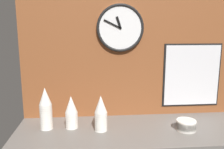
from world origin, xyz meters
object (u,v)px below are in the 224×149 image
at_px(cup_stack_center_left, 101,113).
at_px(menu_board, 192,75).
at_px(cup_stack_far_left, 46,108).
at_px(cup_stack_left, 71,112).
at_px(bowl_stack_right, 186,125).
at_px(wall_clock, 120,28).

xyz_separation_m(cup_stack_center_left, menu_board, (0.71, 0.25, 0.19)).
height_order(cup_stack_far_left, cup_stack_left, cup_stack_far_left).
bearing_deg(cup_stack_far_left, menu_board, 10.20).
height_order(cup_stack_left, bowl_stack_right, cup_stack_left).
height_order(wall_clock, menu_board, wall_clock).
bearing_deg(cup_stack_left, menu_board, 11.97).
bearing_deg(cup_stack_left, cup_stack_center_left, -16.78).
relative_size(cup_stack_far_left, bowl_stack_right, 2.15).
relative_size(cup_stack_center_left, wall_clock, 0.70).
bearing_deg(cup_stack_left, cup_stack_far_left, -179.63).
distance_m(cup_stack_left, wall_clock, 0.68).
distance_m(cup_stack_left, menu_board, 0.94).
height_order(cup_stack_center_left, bowl_stack_right, cup_stack_center_left).
relative_size(bowl_stack_right, menu_board, 0.27).
relative_size(cup_stack_left, cup_stack_center_left, 0.94).
bearing_deg(bowl_stack_right, cup_stack_center_left, 175.22).
xyz_separation_m(cup_stack_left, wall_clock, (0.35, 0.18, 0.55)).
relative_size(cup_stack_center_left, bowl_stack_right, 1.81).
height_order(cup_stack_left, cup_stack_center_left, cup_stack_center_left).
xyz_separation_m(bowl_stack_right, wall_clock, (-0.40, 0.29, 0.62)).
xyz_separation_m(cup_stack_center_left, wall_clock, (0.15, 0.24, 0.54)).
bearing_deg(bowl_stack_right, cup_stack_far_left, 173.52).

